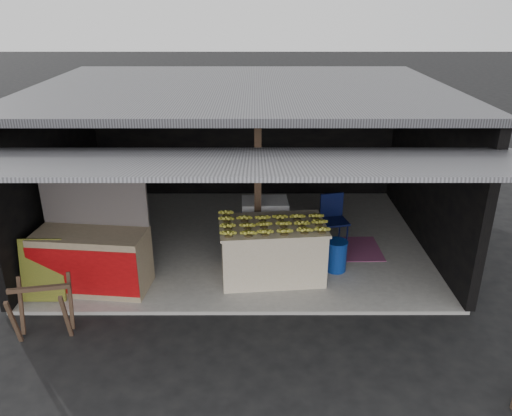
{
  "coord_description": "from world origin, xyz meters",
  "views": [
    {
      "loc": [
        0.26,
        -6.31,
        4.43
      ],
      "look_at": [
        0.27,
        1.56,
        1.1
      ],
      "focal_mm": 35.0,
      "sensor_mm": 36.0,
      "label": 1
    }
  ],
  "objects_px": {
    "sawhorse": "(42,305)",
    "plastic_chair": "(333,215)",
    "neighbor_stall": "(92,258)",
    "water_barrel": "(336,256)",
    "white_crate": "(265,224)",
    "banana_table": "(272,250)"
  },
  "relations": [
    {
      "from": "banana_table",
      "to": "white_crate",
      "type": "xyz_separation_m",
      "value": [
        -0.1,
        1.1,
        -0.01
      ]
    },
    {
      "from": "banana_table",
      "to": "neighbor_stall",
      "type": "relative_size",
      "value": 1.0
    },
    {
      "from": "white_crate",
      "to": "banana_table",
      "type": "bearing_deg",
      "value": -87.09
    },
    {
      "from": "plastic_chair",
      "to": "neighbor_stall",
      "type": "bearing_deg",
      "value": -170.96
    },
    {
      "from": "neighbor_stall",
      "to": "sawhorse",
      "type": "relative_size",
      "value": 2.18
    },
    {
      "from": "plastic_chair",
      "to": "sawhorse",
      "type": "bearing_deg",
      "value": -160.01
    },
    {
      "from": "banana_table",
      "to": "water_barrel",
      "type": "relative_size",
      "value": 3.49
    },
    {
      "from": "neighbor_stall",
      "to": "water_barrel",
      "type": "height_order",
      "value": "neighbor_stall"
    },
    {
      "from": "water_barrel",
      "to": "plastic_chair",
      "type": "relative_size",
      "value": 0.54
    },
    {
      "from": "banana_table",
      "to": "sawhorse",
      "type": "xyz_separation_m",
      "value": [
        -3.23,
        -1.57,
        -0.03
      ]
    },
    {
      "from": "neighbor_stall",
      "to": "water_barrel",
      "type": "xyz_separation_m",
      "value": [
        4.0,
        0.55,
        -0.28
      ]
    },
    {
      "from": "banana_table",
      "to": "neighbor_stall",
      "type": "distance_m",
      "value": 2.91
    },
    {
      "from": "banana_table",
      "to": "water_barrel",
      "type": "bearing_deg",
      "value": 4.29
    },
    {
      "from": "neighbor_stall",
      "to": "plastic_chair",
      "type": "xyz_separation_m",
      "value": [
        4.08,
        1.62,
        0.03
      ]
    },
    {
      "from": "sawhorse",
      "to": "plastic_chair",
      "type": "distance_m",
      "value": 5.25
    },
    {
      "from": "banana_table",
      "to": "water_barrel",
      "type": "distance_m",
      "value": 1.15
    },
    {
      "from": "water_barrel",
      "to": "plastic_chair",
      "type": "distance_m",
      "value": 1.12
    },
    {
      "from": "white_crate",
      "to": "plastic_chair",
      "type": "xyz_separation_m",
      "value": [
        1.3,
        0.17,
        0.1
      ]
    },
    {
      "from": "white_crate",
      "to": "sawhorse",
      "type": "height_order",
      "value": "white_crate"
    },
    {
      "from": "banana_table",
      "to": "neighbor_stall",
      "type": "xyz_separation_m",
      "value": [
        -2.88,
        -0.36,
        0.06
      ]
    },
    {
      "from": "neighbor_stall",
      "to": "sawhorse",
      "type": "xyz_separation_m",
      "value": [
        -0.34,
        -1.21,
        -0.08
      ]
    },
    {
      "from": "white_crate",
      "to": "water_barrel",
      "type": "relative_size",
      "value": 1.79
    }
  ]
}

